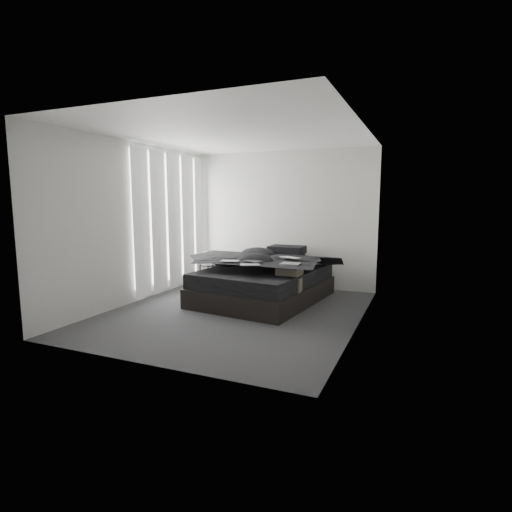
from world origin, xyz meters
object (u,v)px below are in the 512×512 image
at_px(bed, 263,291).
at_px(laptop, 288,253).
at_px(box_lower, 290,300).
at_px(side_stand, 210,270).

height_order(bed, laptop, laptop).
bearing_deg(laptop, bed, -154.50).
relative_size(bed, box_lower, 5.70).
distance_m(laptop, box_lower, 0.79).
xyz_separation_m(bed, side_stand, (-1.29, 0.48, 0.19)).
distance_m(side_stand, box_lower, 2.07).
bearing_deg(side_stand, bed, -20.57).
height_order(bed, side_stand, side_stand).
distance_m(bed, side_stand, 1.39).
height_order(side_stand, box_lower, side_stand).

